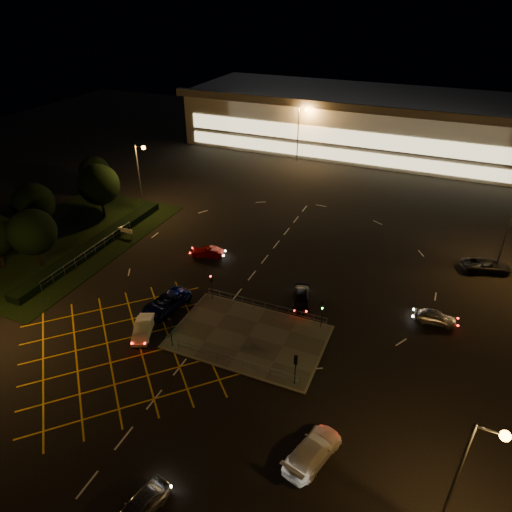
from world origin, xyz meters
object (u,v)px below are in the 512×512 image
at_px(signal_ne, 322,309).
at_px(car_east_grey, 486,266).
at_px(signal_se, 296,364).
at_px(car_left_blue, 166,303).
at_px(car_far_dkgrey, 301,299).
at_px(car_near_silver, 140,506).
at_px(car_queue_white, 143,329).
at_px(signal_nw, 211,282).
at_px(car_right_silver, 435,317).
at_px(signal_sw, 170,327).
at_px(car_approach_white, 313,451).
at_px(car_circ_red, 208,252).

bearing_deg(signal_ne, car_east_grey, 49.72).
bearing_deg(signal_ne, signal_se, -90.00).
distance_m(car_left_blue, car_far_dkgrey, 14.09).
bearing_deg(car_far_dkgrey, car_near_silver, -111.29).
bearing_deg(car_queue_white, signal_ne, 3.11).
height_order(signal_nw, car_far_dkgrey, signal_nw).
distance_m(signal_nw, car_right_silver, 22.89).
bearing_deg(signal_se, signal_nw, -33.65).
bearing_deg(signal_sw, car_approach_white, 158.48).
bearing_deg(car_near_silver, signal_sw, 127.18).
bearing_deg(car_far_dkgrey, signal_sw, -144.93).
height_order(car_circ_red, car_east_grey, car_east_grey).
bearing_deg(car_circ_red, car_east_grey, 92.27).
xyz_separation_m(signal_se, car_approach_white, (3.43, -6.08, -1.58)).
distance_m(car_far_dkgrey, car_approach_white, 18.26).
bearing_deg(signal_se, car_circ_red, -43.37).
relative_size(car_near_silver, car_right_silver, 1.05).
distance_m(signal_sw, car_east_grey, 37.21).
xyz_separation_m(signal_sw, car_queue_white, (-3.50, 0.43, -1.67)).
xyz_separation_m(signal_sw, car_right_silver, (22.20, 13.27, -1.68)).
bearing_deg(car_approach_white, car_near_silver, 59.36).
distance_m(signal_nw, car_circ_red, 9.31).
bearing_deg(signal_nw, car_far_dkgrey, 18.53).
relative_size(signal_sw, car_circ_red, 0.82).
bearing_deg(car_circ_red, car_approach_white, 27.72).
relative_size(car_left_blue, car_right_silver, 1.40).
bearing_deg(car_near_silver, car_circ_red, 123.05).
height_order(car_queue_white, car_east_grey, car_east_grey).
xyz_separation_m(signal_se, car_near_silver, (-5.49, -14.16, -1.64)).
xyz_separation_m(signal_ne, car_right_silver, (10.20, 5.28, -1.68)).
distance_m(car_queue_white, car_far_dkgrey, 16.34).
height_order(signal_nw, signal_ne, same).
relative_size(car_near_silver, car_circ_red, 1.11).
xyz_separation_m(signal_ne, car_circ_red, (-16.74, 7.83, -1.73)).
relative_size(signal_se, signal_ne, 1.00).
xyz_separation_m(signal_ne, car_east_grey, (14.94, 17.63, -1.60)).
height_order(car_queue_white, car_left_blue, car_left_blue).
bearing_deg(car_right_silver, car_approach_white, 158.68).
relative_size(car_near_silver, car_left_blue, 0.75).
xyz_separation_m(signal_ne, car_approach_white, (3.43, -14.07, -1.58)).
relative_size(signal_sw, car_far_dkgrey, 0.71).
distance_m(signal_nw, signal_ne, 12.00).
distance_m(car_left_blue, car_circ_red, 11.14).
distance_m(car_right_silver, car_approach_white, 20.51).
xyz_separation_m(signal_sw, signal_nw, (0.00, 7.99, 0.00)).
bearing_deg(car_queue_white, car_circ_red, 71.72).
xyz_separation_m(car_near_silver, car_right_silver, (15.69, 27.43, -0.04)).
height_order(signal_nw, car_right_silver, signal_nw).
bearing_deg(car_left_blue, car_near_silver, -50.91).
xyz_separation_m(signal_sw, car_east_grey, (26.94, 25.62, -1.60)).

